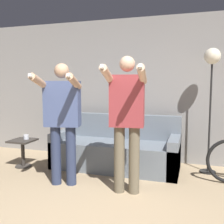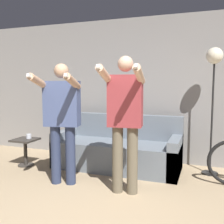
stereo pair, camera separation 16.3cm
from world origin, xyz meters
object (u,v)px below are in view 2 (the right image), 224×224
Objects in this scene: person_left at (62,115)px; cat at (128,109)px; couch at (117,151)px; person_right at (125,115)px; floor_lamp at (214,70)px; cup at (29,136)px; side_table at (25,147)px.

person_left is 3.60× the size of cat.
person_left is at bearing -116.96° from couch.
floor_lamp is at bearing 40.94° from person_right.
side_table is at bearing -120.40° from cup.
cup reaches higher than side_table.
person_left is 3.61× the size of side_table.
person_left is at bearing -114.83° from cat.
person_right reaches higher than side_table.
couch is at bearing 50.69° from person_left.
floor_lamp is 3.35m from side_table.
floor_lamp reaches higher than person_left.
person_left is 1.39m from cat.
floor_lamp is (1.38, -0.10, 0.67)m from cat.
cup is (-1.93, 0.57, -0.52)m from person_right.
person_right is (0.43, -0.96, 0.74)m from couch.
cup is at bearing 156.66° from person_right.
person_left is 2.37m from floor_lamp.
person_left is 19.13× the size of cup.
couch is 0.75m from cat.
cat is at bearing 52.82° from person_left.
cat is at bearing 97.78° from person_right.
couch is 1.06× the size of floor_lamp.
floor_lamp is (1.97, 1.16, 0.64)m from person_left.
person_right is 1.31m from cat.
floor_lamp reaches higher than cat.
cup is (-1.60, -0.70, -0.46)m from cat.
person_left reaches higher than couch.
couch is at bearing 14.62° from cup.
floor_lamp is at bearing -4.27° from cat.
person_right is at bearing -66.00° from couch.
person_right is 1.68m from floor_lamp.
couch reaches higher than cup.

